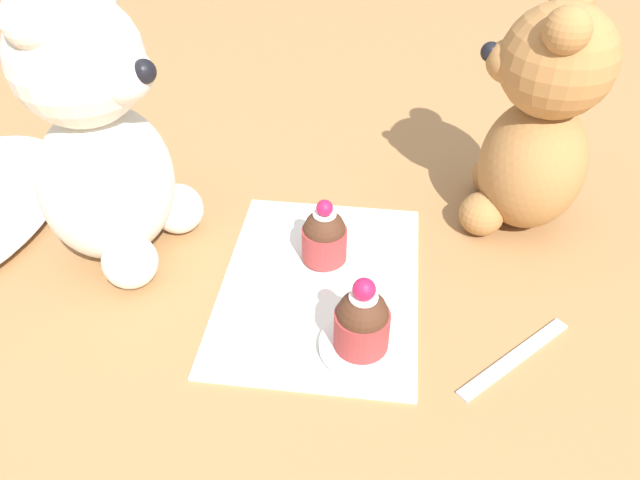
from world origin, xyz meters
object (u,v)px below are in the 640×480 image
teddy_bear_cream (101,142)px  teaspoon (515,357)px  saucer_plate (361,346)px  teddy_bear_tan (538,124)px  cupcake_near_cream_bear (324,236)px  cupcake_near_tan_bear (362,320)px

teddy_bear_cream → teaspoon: (-0.10, -0.38, -0.12)m
teaspoon → saucer_plate: bearing=139.1°
teddy_bear_tan → teaspoon: (-0.20, 0.02, -0.11)m
teddy_bear_cream → cupcake_near_cream_bear: size_ratio=3.89×
cupcake_near_tan_bear → teddy_bear_tan: bearing=-36.0°
saucer_plate → teaspoon: bearing=-86.3°
cupcake_near_tan_bear → teaspoon: 0.14m
teddy_bear_cream → teddy_bear_tan: teddy_bear_cream is taller
cupcake_near_tan_bear → teddy_bear_cream: bearing=65.7°
teddy_bear_tan → cupcake_near_cream_bear: bearing=-50.4°
saucer_plate → teaspoon: 0.13m
teddy_bear_cream → teddy_bear_tan: bearing=-63.1°
teddy_bear_tan → teaspoon: bearing=6.6°
teddy_bear_tan → teaspoon: 0.23m
teaspoon → cupcake_near_tan_bear: bearing=139.1°
teddy_bear_cream → cupcake_near_tan_bear: teddy_bear_cream is taller
saucer_plate → teddy_bear_tan: bearing=-36.0°
cupcake_near_tan_bear → teaspoon: cupcake_near_tan_bear is taller
cupcake_near_cream_bear → teddy_bear_cream: bearing=90.1°
saucer_plate → teaspoon: size_ratio=0.54×
teddy_bear_cream → cupcake_near_tan_bear: 0.28m
teddy_bear_cream → saucer_plate: size_ratio=3.76×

